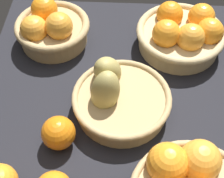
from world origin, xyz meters
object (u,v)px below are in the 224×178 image
at_px(basket_center_pears, 115,97).
at_px(loose_orange_side_gap, 57,133).
at_px(basket_far_right, 50,28).
at_px(basket_near_right, 181,33).

bearing_deg(basket_center_pears, loose_orange_side_gap, 130.32).
relative_size(basket_far_right, loose_orange_side_gap, 2.73).
distance_m(basket_far_right, basket_center_pears, 0.29).
xyz_separation_m(basket_center_pears, basket_near_right, (0.22, -0.17, 0.01)).
distance_m(basket_near_right, loose_orange_side_gap, 0.44).
bearing_deg(loose_orange_side_gap, basket_near_right, -42.31).
relative_size(basket_center_pears, basket_near_right, 1.01).
bearing_deg(basket_far_right, basket_near_right, -90.50).
bearing_deg(basket_center_pears, basket_far_right, 40.80).
xyz_separation_m(basket_far_right, basket_center_pears, (-0.22, -0.19, -0.01)).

